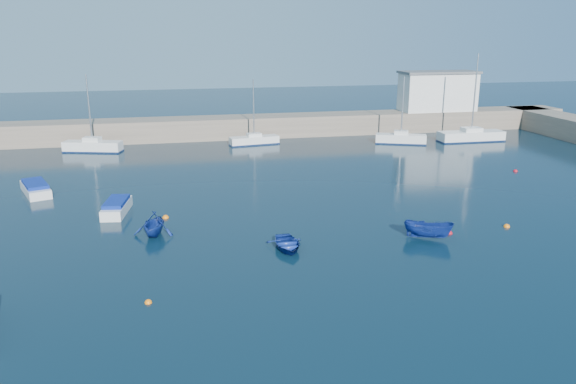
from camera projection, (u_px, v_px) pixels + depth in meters
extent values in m
plane|color=black|center=(302.00, 302.00, 28.04)|extent=(220.00, 220.00, 0.00)
cube|color=#746759|center=(217.00, 128.00, 70.89)|extent=(96.00, 4.50, 2.60)
cube|color=silver|center=(438.00, 92.00, 75.93)|extent=(10.00, 4.00, 5.00)
cube|color=silver|center=(93.00, 146.00, 62.93)|extent=(6.65, 3.49, 1.18)
cylinder|color=#B7BABC|center=(89.00, 108.00, 61.75)|extent=(0.18, 0.18, 7.36)
cube|color=silver|center=(254.00, 140.00, 66.95)|extent=(6.03, 2.48, 0.98)
cylinder|color=#B7BABC|center=(254.00, 108.00, 65.89)|extent=(0.14, 0.14, 6.72)
cube|color=silver|center=(401.00, 139.00, 67.48)|extent=(6.13, 3.80, 1.12)
cylinder|color=#B7BABC|center=(403.00, 106.00, 66.38)|extent=(0.17, 0.17, 6.83)
cube|color=silver|center=(471.00, 136.00, 68.98)|extent=(8.11, 2.31, 1.22)
cylinder|color=#B7BABC|center=(475.00, 93.00, 67.52)|extent=(0.17, 0.17, 9.32)
cube|color=silver|center=(117.00, 208.00, 41.71)|extent=(2.08, 4.38, 0.75)
cube|color=navy|center=(116.00, 202.00, 41.57)|extent=(1.85, 3.33, 0.28)
cube|color=silver|center=(36.00, 189.00, 46.71)|extent=(3.31, 5.15, 0.73)
cube|color=navy|center=(35.00, 184.00, 46.57)|extent=(2.80, 3.98, 0.27)
imported|color=navy|center=(287.00, 244.00, 34.82)|extent=(2.27, 3.17, 0.66)
imported|color=navy|center=(154.00, 224.00, 37.08)|extent=(3.30, 3.60, 1.60)
imported|color=navy|center=(428.00, 230.00, 36.48)|extent=(3.34, 2.59, 1.22)
sphere|color=orange|center=(148.00, 303.00, 28.00)|extent=(0.38, 0.38, 0.38)
sphere|color=#AF0D19|center=(449.00, 234.00, 37.58)|extent=(0.44, 0.44, 0.44)
sphere|color=orange|center=(507.00, 227.00, 38.84)|extent=(0.44, 0.44, 0.44)
sphere|color=orange|center=(166.00, 218.00, 40.71)|extent=(0.47, 0.47, 0.47)
sphere|color=#AF0D19|center=(515.00, 171.00, 54.19)|extent=(0.43, 0.43, 0.43)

